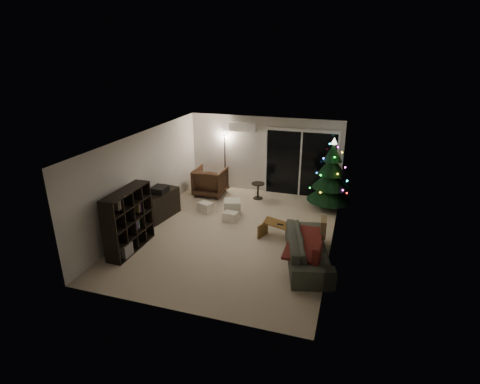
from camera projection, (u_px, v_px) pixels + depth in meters
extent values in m
plane|color=beige|center=(233.00, 233.00, 9.77)|extent=(6.50, 6.50, 0.00)
plane|color=white|center=(232.00, 139.00, 8.87)|extent=(6.50, 6.50, 0.00)
cube|color=silver|center=(264.00, 155.00, 12.21)|extent=(5.00, 0.02, 2.50)
cube|color=silver|center=(172.00, 251.00, 6.43)|extent=(5.00, 0.02, 2.50)
cube|color=silver|center=(144.00, 178.00, 10.02)|extent=(0.02, 6.50, 2.50)
cube|color=silver|center=(335.00, 200.00, 8.62)|extent=(0.02, 6.50, 2.50)
cube|color=black|center=(300.00, 164.00, 11.93)|extent=(2.20, 0.02, 2.10)
cube|color=white|center=(243.00, 127.00, 11.98)|extent=(0.90, 0.22, 0.28)
cube|color=#3F3833|center=(301.00, 191.00, 12.79)|extent=(2.60, 1.00, 0.10)
cube|color=white|center=(304.00, 172.00, 12.95)|extent=(2.20, 0.06, 1.00)
cube|color=black|center=(161.00, 205.00, 10.54)|extent=(0.65, 1.28, 0.77)
cube|color=black|center=(160.00, 189.00, 10.38)|extent=(0.39, 0.46, 0.16)
imported|color=#462C1C|center=(210.00, 181.00, 12.20)|extent=(0.99, 1.02, 0.90)
cube|color=beige|center=(232.00, 207.00, 10.83)|extent=(0.60, 0.60, 0.42)
cube|color=white|center=(205.00, 207.00, 11.01)|extent=(0.48, 0.42, 0.28)
cube|color=white|center=(230.00, 217.00, 10.40)|extent=(0.40, 0.31, 0.27)
cylinder|color=black|center=(258.00, 191.00, 11.92)|extent=(0.43, 0.43, 0.52)
cylinder|color=black|center=(225.00, 161.00, 12.61)|extent=(0.31, 0.31, 1.91)
imported|color=#353A31|center=(308.00, 249.00, 8.33)|extent=(1.40, 2.41, 0.66)
cube|color=#4C1513|center=(304.00, 242.00, 8.31)|extent=(0.71, 1.63, 0.05)
cube|color=#977C51|center=(323.00, 227.00, 8.75)|extent=(0.17, 0.44, 0.43)
cube|color=#4C1513|center=(317.00, 255.00, 7.59)|extent=(0.16, 0.44, 0.43)
cube|color=black|center=(280.00, 224.00, 9.33)|extent=(0.16, 0.05, 0.02)
cube|color=slate|center=(290.00, 225.00, 9.30)|extent=(0.15, 0.09, 0.02)
cone|color=#113B1C|center=(331.00, 174.00, 10.96)|extent=(1.52, 1.52, 2.14)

